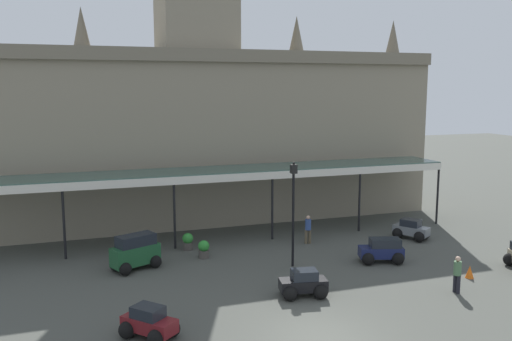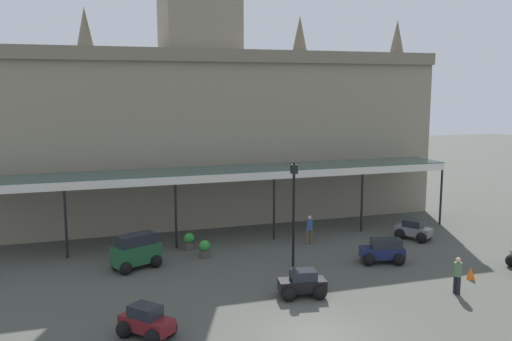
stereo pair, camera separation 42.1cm
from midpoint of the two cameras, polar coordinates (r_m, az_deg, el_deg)
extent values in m
plane|color=#464842|center=(21.11, 6.08, -16.79)|extent=(140.00, 140.00, 0.00)
cube|color=gray|center=(37.81, -6.40, 3.52)|extent=(32.25, 6.21, 11.38)
cube|color=#756C5B|center=(34.54, -5.35, 11.83)|extent=(32.25, 0.30, 0.80)
cone|color=#675F50|center=(36.95, -17.98, 13.90)|extent=(1.10, 1.10, 2.60)
cone|color=#675F50|center=(40.03, 3.92, 13.85)|extent=(1.10, 1.10, 2.60)
cone|color=#675F50|center=(43.68, 13.73, 13.20)|extent=(1.10, 1.10, 2.60)
cube|color=#38564C|center=(32.88, -4.33, 0.00)|extent=(29.33, 3.20, 0.16)
cube|color=silver|center=(31.38, -3.59, -0.78)|extent=(29.33, 0.12, 0.44)
cylinder|color=black|center=(30.83, -19.67, -5.04)|extent=(0.14, 0.14, 4.03)
cylinder|color=black|center=(31.27, -8.83, -4.44)|extent=(0.14, 0.14, 4.03)
cylinder|color=black|center=(32.77, 1.33, -3.74)|extent=(0.14, 0.14, 4.03)
cylinder|color=black|center=(35.19, 10.34, -3.01)|extent=(0.14, 0.14, 4.03)
cylinder|color=black|center=(38.37, 18.02, -2.33)|extent=(0.14, 0.14, 4.03)
cube|color=black|center=(24.52, 4.41, -11.73)|extent=(2.17, 1.22, 0.50)
cube|color=#1E232B|center=(24.37, 4.53, -10.70)|extent=(1.22, 0.98, 0.42)
sphere|color=black|center=(24.05, 3.04, -12.64)|extent=(0.64, 0.64, 0.64)
sphere|color=black|center=(24.85, 2.61, -11.91)|extent=(0.64, 0.64, 0.64)
sphere|color=black|center=(24.35, 6.23, -12.40)|extent=(0.64, 0.64, 0.64)
sphere|color=black|center=(25.15, 5.69, -11.70)|extent=(0.64, 0.64, 0.64)
cube|color=maroon|center=(21.14, -11.58, -15.34)|extent=(2.02, 2.12, 0.50)
cube|color=#1E232B|center=(20.98, -11.73, -14.15)|extent=(1.33, 1.35, 0.42)
sphere|color=black|center=(21.12, -9.32, -15.88)|extent=(0.64, 0.64, 0.64)
sphere|color=black|center=(20.51, -10.92, -16.70)|extent=(0.64, 0.64, 0.64)
sphere|color=black|center=(21.93, -12.16, -15.01)|extent=(0.64, 0.64, 0.64)
sphere|color=black|center=(21.34, -13.79, -15.75)|extent=(0.64, 0.64, 0.64)
cube|color=#1E512D|center=(28.47, -12.81, -8.52)|extent=(2.58, 1.83, 0.95)
cube|color=#1E232B|center=(28.29, -12.78, -7.05)|extent=(2.10, 1.58, 0.55)
sphere|color=black|center=(27.82, -13.83, -9.89)|extent=(0.64, 0.64, 0.64)
sphere|color=black|center=(28.62, -14.76, -9.40)|extent=(0.64, 0.64, 0.64)
sphere|color=black|center=(28.62, -10.81, -9.26)|extent=(0.64, 0.64, 0.64)
sphere|color=black|center=(29.39, -11.80, -8.80)|extent=(0.64, 0.64, 0.64)
cube|color=#19214C|center=(29.59, 12.42, -8.25)|extent=(2.42, 1.52, 0.55)
cube|color=#1E232B|center=(29.50, 12.83, -7.31)|extent=(1.73, 1.25, 0.45)
sphere|color=black|center=(29.06, 11.13, -8.99)|extent=(0.64, 0.64, 0.64)
sphere|color=black|center=(29.89, 10.74, -8.47)|extent=(0.64, 0.64, 0.64)
sphere|color=black|center=(29.44, 14.10, -8.86)|extent=(0.64, 0.64, 0.64)
sphere|color=black|center=(30.26, 13.64, -8.35)|extent=(0.64, 0.64, 0.64)
cube|color=slate|center=(34.44, 15.46, -5.99)|extent=(1.86, 2.20, 0.50)
cube|color=#1E232B|center=(34.35, 15.41, -5.24)|extent=(1.27, 1.36, 0.42)
sphere|color=black|center=(34.65, 16.76, -6.30)|extent=(0.64, 0.64, 0.64)
sphere|color=black|center=(33.86, 16.22, -6.63)|extent=(0.64, 0.64, 0.64)
sphere|color=black|center=(35.14, 14.70, -6.01)|extent=(0.64, 0.64, 0.64)
sphere|color=black|center=(34.35, 14.12, -6.32)|extent=(0.64, 0.64, 0.64)
sphere|color=black|center=(31.17, 24.44, -8.40)|extent=(0.64, 0.64, 0.64)
cylinder|color=brown|center=(32.41, 5.22, -6.83)|extent=(0.17, 0.17, 0.82)
cylinder|color=brown|center=(32.35, 4.84, -6.85)|extent=(0.17, 0.17, 0.82)
cylinder|color=#334C8C|center=(32.20, 5.04, -5.61)|extent=(0.34, 0.34, 0.62)
sphere|color=tan|center=(32.10, 5.05, -4.87)|extent=(0.23, 0.23, 0.23)
cylinder|color=black|center=(26.42, 19.49, -10.94)|extent=(0.17, 0.17, 0.82)
cylinder|color=black|center=(26.26, 19.80, -11.08)|extent=(0.17, 0.17, 0.82)
cylinder|color=#4C724C|center=(26.11, 19.73, -9.52)|extent=(0.34, 0.34, 0.62)
sphere|color=tan|center=(25.99, 19.78, -8.63)|extent=(0.23, 0.23, 0.23)
cylinder|color=black|center=(27.85, 3.43, -5.17)|extent=(0.13, 0.13, 4.79)
cube|color=black|center=(27.35, 3.48, 0.16)|extent=(0.30, 0.30, 0.44)
sphere|color=black|center=(27.31, 3.49, 0.74)|extent=(0.14, 0.14, 0.14)
cone|color=orange|center=(28.52, 20.87, -9.79)|extent=(0.40, 0.40, 0.61)
cylinder|color=#47423D|center=(31.36, -7.47, -7.78)|extent=(0.56, 0.56, 0.42)
sphere|color=#2D8430|center=(31.24, -7.48, -6.99)|extent=(0.60, 0.60, 0.60)
cylinder|color=#47423D|center=(29.83, -5.84, -8.62)|extent=(0.56, 0.56, 0.42)
sphere|color=#2C8830|center=(29.70, -5.85, -7.79)|extent=(0.60, 0.60, 0.60)
camera|label=1|loc=(0.21, -90.46, -0.07)|focal=38.58mm
camera|label=2|loc=(0.21, 89.54, 0.07)|focal=38.58mm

